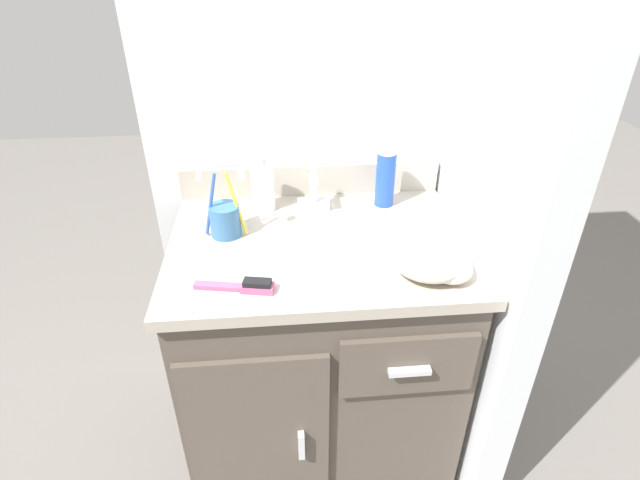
% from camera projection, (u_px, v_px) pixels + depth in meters
% --- Properties ---
extents(ground_plane, '(6.00, 6.00, 0.00)m').
position_uv_depth(ground_plane, '(319.00, 430.00, 1.68)').
color(ground_plane, slate).
extents(wall_back, '(0.95, 0.08, 2.20)m').
position_uv_depth(wall_back, '(308.00, 72.00, 1.39)').
color(wall_back, silver).
rests_on(wall_back, ground_plane).
extents(wall_right, '(0.08, 0.65, 2.20)m').
position_uv_depth(wall_right, '(508.00, 103.00, 1.14)').
color(wall_right, silver).
rests_on(wall_right, ground_plane).
extents(vanity, '(0.77, 0.58, 0.75)m').
position_uv_depth(vanity, '(319.00, 345.00, 1.47)').
color(vanity, brown).
rests_on(vanity, ground_plane).
extents(backsplash, '(0.77, 0.02, 0.09)m').
position_uv_depth(backsplash, '(311.00, 180.00, 1.50)').
color(backsplash, '#B2A899').
rests_on(backsplash, vanity).
extents(sink_faucet, '(0.09, 0.09, 0.14)m').
position_uv_depth(sink_faucet, '(313.00, 193.00, 1.42)').
color(sink_faucet, silver).
rests_on(sink_faucet, vanity).
extents(toothbrush_cup, '(0.12, 0.08, 0.19)m').
position_uv_depth(toothbrush_cup, '(225.00, 219.00, 1.29)').
color(toothbrush_cup, teal).
rests_on(toothbrush_cup, vanity).
extents(soap_dispenser, '(0.06, 0.07, 0.16)m').
position_uv_depth(soap_dispenser, '(263.00, 187.00, 1.40)').
color(soap_dispenser, white).
rests_on(soap_dispenser, vanity).
extents(shaving_cream_can, '(0.05, 0.05, 0.18)m').
position_uv_depth(shaving_cream_can, '(386.00, 176.00, 1.42)').
color(shaving_cream_can, '#234CB2').
rests_on(shaving_cream_can, vanity).
extents(hairbrush, '(0.18, 0.06, 0.03)m').
position_uv_depth(hairbrush, '(245.00, 286.00, 1.11)').
color(hairbrush, '#C1517F').
rests_on(hairbrush, vanity).
extents(hand_towel, '(0.19, 0.18, 0.08)m').
position_uv_depth(hand_towel, '(434.00, 260.00, 1.15)').
color(hand_towel, beige).
rests_on(hand_towel, vanity).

